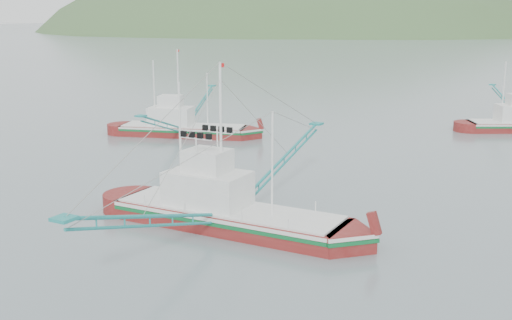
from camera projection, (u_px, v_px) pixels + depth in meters
The scene contains 4 objects.
ground at pixel (204, 238), 35.34m from camera, with size 1200.00×1200.00×0.00m, color slate.
main_boat at pixel (225, 203), 36.82m from camera, with size 13.96×25.28×10.23m.
bg_boat_left at pixel (182, 118), 64.35m from camera, with size 13.15×22.42×9.33m.
headland_left at pixel (273, 32), 427.36m from camera, with size 448.00×308.00×210.00m, color #3A5B2F.
Camera 1 is at (18.57, -28.01, 12.10)m, focal length 45.00 mm.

